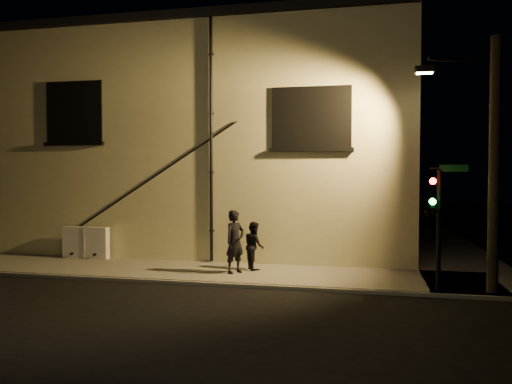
% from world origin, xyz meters
% --- Properties ---
extents(ground, '(90.00, 90.00, 0.00)m').
position_xyz_m(ground, '(0.00, 0.00, 0.00)').
color(ground, black).
extents(sidewalk, '(21.00, 16.00, 0.12)m').
position_xyz_m(sidewalk, '(1.22, 4.39, 0.06)').
color(sidewalk, slate).
rests_on(sidewalk, ground).
extents(building, '(16.20, 12.23, 8.80)m').
position_xyz_m(building, '(-3.00, 8.99, 4.40)').
color(building, beige).
rests_on(building, ground).
extents(utility_cabinet, '(1.72, 0.29, 1.13)m').
position_xyz_m(utility_cabinet, '(-6.43, 2.70, 0.69)').
color(utility_cabinet, white).
rests_on(utility_cabinet, sidewalk).
extents(pedestrian_a, '(0.77, 0.84, 1.92)m').
position_xyz_m(pedestrian_a, '(-0.54, 1.30, 1.08)').
color(pedestrian_a, black).
rests_on(pedestrian_a, sidewalk).
extents(pedestrian_b, '(0.86, 0.92, 1.52)m').
position_xyz_m(pedestrian_b, '(-0.09, 1.98, 0.88)').
color(pedestrian_b, black).
rests_on(pedestrian_b, sidewalk).
extents(traffic_signal, '(1.34, 1.93, 3.27)m').
position_xyz_m(traffic_signal, '(5.02, 0.19, 2.31)').
color(traffic_signal, black).
rests_on(traffic_signal, sidewalk).
extents(streetlamp_pole, '(2.01, 1.38, 6.63)m').
position_xyz_m(streetlamp_pole, '(6.42, 0.38, 3.57)').
color(streetlamp_pole, black).
rests_on(streetlamp_pole, ground).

